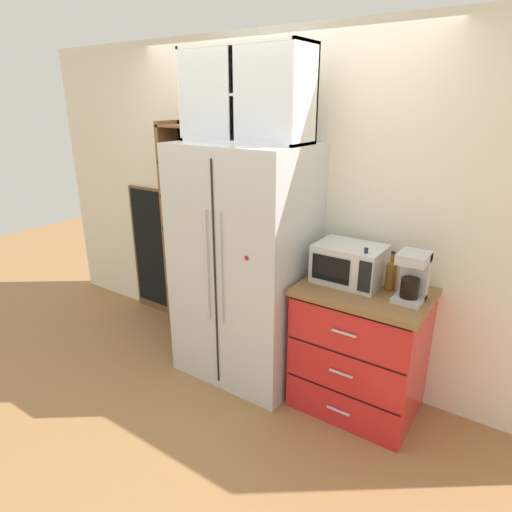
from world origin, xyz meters
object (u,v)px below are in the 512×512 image
coffee_maker (413,276)px  bottle_amber (391,273)px  mug_charcoal (367,282)px  bottle_cobalt (364,272)px  chalkboard_menu (156,252)px  microwave (349,264)px  refrigerator (245,265)px

coffee_maker → bottle_amber: size_ratio=1.19×
mug_charcoal → bottle_cobalt: 0.11m
coffee_maker → chalkboard_menu: bearing=174.1°
microwave → mug_charcoal: microwave is taller
microwave → refrigerator: bearing=-172.1°
mug_charcoal → bottle_amber: size_ratio=0.41×
coffee_maker → microwave: bearing=174.4°
refrigerator → bottle_amber: refrigerator is taller
microwave → coffee_maker: bearing=-5.6°
mug_charcoal → bottle_amber: 0.16m
bottle_amber → chalkboard_menu: chalkboard_menu is taller
chalkboard_menu → mug_charcoal: bearing=-6.3°
coffee_maker → mug_charcoal: (-0.28, 0.01, -0.11)m
bottle_amber → refrigerator: bearing=-172.4°
coffee_maker → chalkboard_menu: (-2.55, 0.26, -0.42)m
bottle_amber → bottle_cobalt: size_ratio=0.88×
refrigerator → bottle_amber: 1.07m
microwave → bottle_cobalt: bearing=-33.6°
bottle_cobalt → chalkboard_menu: bearing=172.1°
refrigerator → bottle_amber: bearing=7.6°
mug_charcoal → chalkboard_menu: bearing=173.7°
microwave → bottle_cobalt: 0.17m
refrigerator → mug_charcoal: size_ratio=16.77×
chalkboard_menu → bottle_amber: bearing=-4.5°
refrigerator → chalkboard_menu: (-1.34, 0.33, -0.25)m
refrigerator → coffee_maker: bearing=3.1°
bottle_cobalt → chalkboard_menu: chalkboard_menu is taller
refrigerator → microwave: (0.78, 0.11, 0.14)m
microwave → chalkboard_menu: size_ratio=0.34×
coffee_maker → mug_charcoal: size_ratio=2.90×
microwave → bottle_amber: 0.28m
mug_charcoal → chalkboard_menu: 2.30m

